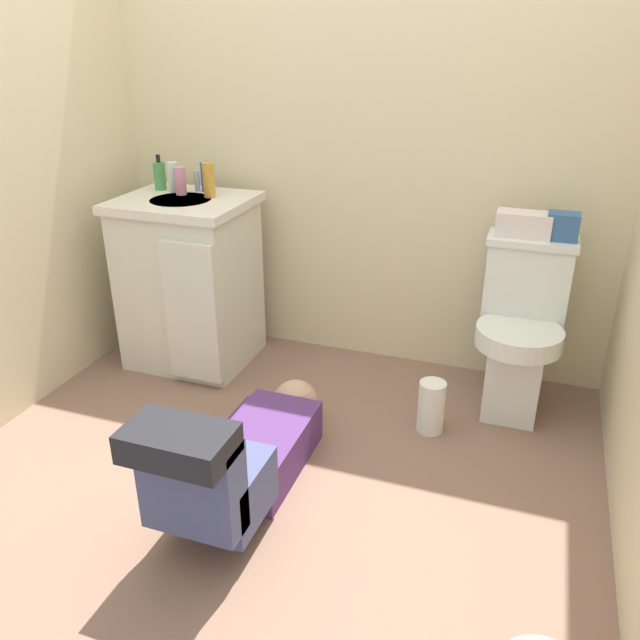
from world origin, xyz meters
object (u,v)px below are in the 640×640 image
paper_towel_roll (431,407)px  toilet (520,330)px  toiletry_bag (563,226)px  vanity_cabinet (190,281)px  faucet (197,181)px  bottle_clear (173,177)px  bottle_pink (180,181)px  soap_dispenser (160,175)px  bottle_amber (209,180)px  tissue_box (524,224)px  person_plumber (240,456)px  bottle_blue (205,177)px

paper_towel_roll → toilet: bearing=46.8°
toiletry_bag → vanity_cabinet: bearing=-174.4°
faucet → bottle_clear: (-0.11, -0.04, 0.02)m
bottle_pink → soap_dispenser: bearing=159.0°
faucet → bottle_pink: bottle_pink is taller
bottle_amber → toilet: bearing=-0.1°
bottle_amber → paper_towel_roll: 1.42m
bottle_pink → toilet: bearing=-0.0°
vanity_cabinet → bottle_clear: bottle_clear is taller
faucet → bottle_amber: (0.11, -0.07, 0.03)m
vanity_cabinet → tissue_box: (1.50, 0.16, 0.38)m
tissue_box → toilet: bearing=-63.6°
vanity_cabinet → bottle_pink: bottle_pink is taller
bottle_pink → bottle_amber: 0.15m
person_plumber → tissue_box: (0.81, 1.05, 0.62)m
bottle_clear → bottle_amber: size_ratio=0.89×
toilet → paper_towel_roll: toilet is taller
toilet → tissue_box: 0.44m
bottle_pink → bottle_amber: size_ratio=0.82×
tissue_box → bottle_blue: (-1.46, 0.00, 0.09)m
paper_towel_roll → bottle_amber: bearing=164.3°
vanity_cabinet → faucet: faucet is taller
bottle_pink → bottle_blue: bearing=49.0°
vanity_cabinet → bottle_pink: (-0.05, 0.07, 0.47)m
vanity_cabinet → bottle_clear: bearing=135.9°
toilet → bottle_blue: (-1.51, 0.09, 0.52)m
soap_dispenser → paper_towel_roll: (1.43, -0.38, -0.77)m
paper_towel_roll → bottle_blue: bearing=161.1°
bottle_blue → faucet: bearing=-155.9°
vanity_cabinet → bottle_pink: bearing=123.9°
soap_dispenser → tissue_box: bearing=1.2°
soap_dispenser → bottle_blue: 0.23m
bottle_pink → faucet: bearing=60.3°
soap_dispenser → bottle_clear: 0.09m
faucet → bottle_pink: size_ratio=0.78×
faucet → paper_towel_roll: size_ratio=0.44×
bottle_amber → faucet: bearing=144.5°
toilet → toiletry_bag: 0.46m
bottle_pink → bottle_blue: 0.12m
bottle_clear → bottle_amber: 0.21m
bottle_amber → paper_towel_roll: (1.14, -0.32, -0.79)m
bottle_clear → paper_towel_roll: bearing=-14.7°
soap_dispenser → bottle_amber: bearing=-10.6°
vanity_cabinet → toilet: bearing=2.6°
toilet → person_plumber: toilet is taller
faucet → tissue_box: bearing=0.5°
toilet → soap_dispenser: soap_dispenser is taller
bottle_clear → bottle_amber: bottle_amber is taller
toilet → toiletry_bag: size_ratio=6.05×
soap_dispenser → toiletry_bag: bearing=1.1°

